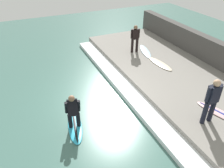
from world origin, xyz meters
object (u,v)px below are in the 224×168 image
surfer_waiting_near (212,99)px  surfboard_waiting_far (145,51)px  surfboard_waiting_near (221,113)px  surfer_waiting_far (135,37)px  surfboard_riding (75,126)px  surfer_riding (73,110)px  surfboard_spare (160,64)px

surfer_waiting_near → surfboard_waiting_far: size_ratio=0.91×
surfboard_waiting_near → surfer_waiting_far: bearing=92.0°
surfboard_waiting_far → surfboard_riding: bearing=-143.7°
surfboard_waiting_near → surfboard_waiting_far: (0.39, 5.92, -0.00)m
surfer_waiting_near → surfer_waiting_far: size_ratio=1.10×
surfer_riding → surfer_waiting_far: 6.40m
surfer_waiting_near → surfboard_spare: size_ratio=0.97×
surfboard_waiting_near → surfer_waiting_far: (-0.22, 6.14, 0.85)m
surfer_riding → surfboard_spare: size_ratio=0.77×
surfer_waiting_far → surfboard_waiting_far: size_ratio=0.82×
surfer_waiting_far → surfboard_spare: bearing=-75.9°
surfboard_spare → surfboard_waiting_near: bearing=-93.6°
surfboard_riding → surfboard_spare: 5.77m
surfer_waiting_near → surfboard_waiting_far: 6.18m
surfboard_spare → surfboard_waiting_far: bearing=85.6°
surfboard_riding → surfer_riding: 0.78m
surfer_riding → surfboard_waiting_far: bearing=36.3°
surfboard_waiting_far → surfboard_spare: size_ratio=1.07×
surfboard_riding → surfboard_spare: bearing=23.4°
surfer_waiting_far → surfboard_spare: 2.15m
surfer_riding → surfer_waiting_far: surfer_waiting_far is taller
surfer_waiting_near → surfboard_waiting_far: (1.19, 5.99, -0.94)m
surfer_riding → surfboard_waiting_near: bearing=-21.2°
surfer_waiting_near → surfboard_waiting_near: 1.24m
surfboard_waiting_far → surfboard_spare: bearing=-94.4°
surfboard_waiting_far → surfer_waiting_near: bearing=-101.3°
surfboard_waiting_near → surfer_waiting_near: bearing=-175.1°
surfer_waiting_near → surfboard_waiting_near: surfer_waiting_near is taller
surfboard_waiting_near → surfboard_waiting_far: surfboard_waiting_near is taller
surfer_waiting_near → surfboard_waiting_near: bearing=4.9°
surfer_waiting_far → surfer_riding: bearing=-138.9°
surfboard_riding → surfboard_spare: (5.29, 2.28, 0.38)m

